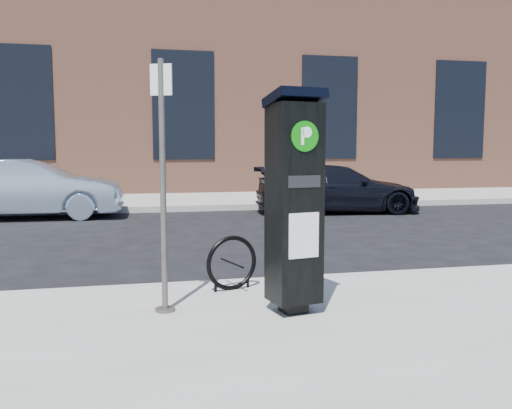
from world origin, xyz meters
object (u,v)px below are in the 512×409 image
object	(u,v)px
sign_pole	(163,189)
car_silver	(30,189)
bike_rack	(232,263)
parking_kiosk	(294,200)
car_dark	(337,189)

from	to	relation	value
sign_pole	car_silver	distance (m)	8.84
sign_pole	bike_rack	xyz separation A→B (m)	(0.72, 0.61, -0.84)
bike_rack	car_silver	size ratio (longest dim) A/B	0.14
parking_kiosk	car_dark	bearing A→B (deg)	55.06
parking_kiosk	bike_rack	xyz separation A→B (m)	(-0.41, 0.88, -0.74)
parking_kiosk	bike_rack	distance (m)	1.22
car_silver	parking_kiosk	bearing A→B (deg)	-154.93
bike_rack	car_silver	xyz separation A→B (m)	(-3.38, 7.80, 0.25)
car_silver	sign_pole	bearing A→B (deg)	-161.02
bike_rack	parking_kiosk	bearing A→B (deg)	-81.43
parking_kiosk	car_dark	xyz separation A→B (m)	(3.58, 8.29, -0.57)
sign_pole	car_silver	world-z (taller)	sign_pole
parking_kiosk	car_silver	bearing A→B (deg)	102.03
car_dark	sign_pole	bearing A→B (deg)	154.84
car_silver	bike_rack	bearing A→B (deg)	-155.12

